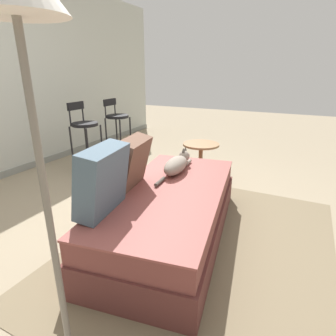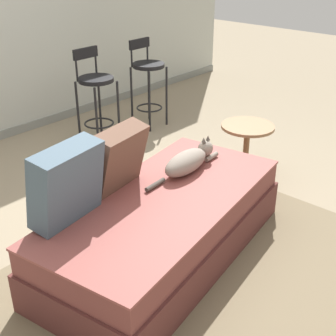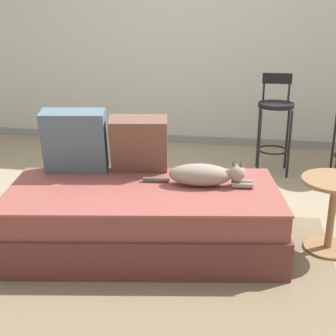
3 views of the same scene
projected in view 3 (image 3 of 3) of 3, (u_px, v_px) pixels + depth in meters
The scene contains 10 objects.
ground_plane at pixel (155, 223), 3.60m from camera, with size 16.00×16.00×0.00m, color gray.
wall_back_panel at pixel (192, 31), 5.26m from camera, with size 8.00×0.10×2.60m, color #B7BCB2.
wall_baseboard_trim at pixel (190, 139), 5.63m from camera, with size 8.00×0.02×0.09m, color gray.
area_rug at pixel (134, 271), 2.95m from camera, with size 2.52×1.95×0.01m, color #75664C.
couch at pixel (144, 219), 3.15m from camera, with size 1.93×1.12×0.44m.
throw_pillow_corner at pixel (75, 141), 3.31m from camera, with size 0.47×0.29×0.46m.
throw_pillow_middle at pixel (139, 144), 3.32m from camera, with size 0.43×0.30×0.42m.
cat at pixel (205, 175), 3.11m from camera, with size 0.74×0.20×0.19m.
bar_stool_near_window at pixel (275, 117), 4.51m from camera, with size 0.34×0.34×0.96m.
side_table at pixel (333, 204), 3.10m from camera, with size 0.44×0.44×0.51m.
Camera 3 is at (0.63, -3.19, 1.60)m, focal length 50.00 mm.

